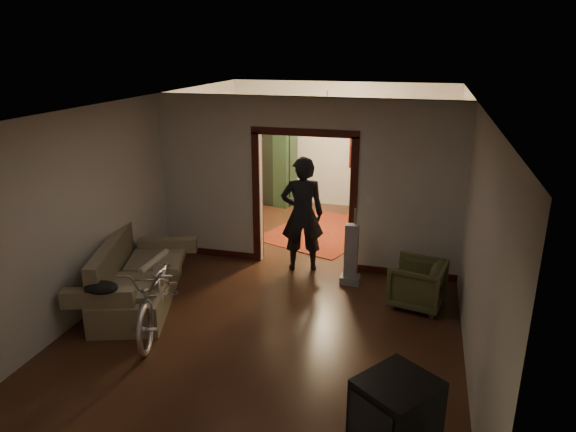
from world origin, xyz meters
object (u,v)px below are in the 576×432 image
at_px(bicycle, 157,293).
at_px(desk, 386,200).
at_px(locker, 275,167).
at_px(armchair, 417,284).
at_px(person, 302,214).
at_px(sofa, 137,273).

distance_m(bicycle, desk, 6.01).
relative_size(locker, desk, 1.83).
bearing_deg(armchair, desk, -157.32).
height_order(locker, desk, locker).
distance_m(person, desk, 3.41).
xyz_separation_m(bicycle, locker, (-0.07, 5.73, 0.39)).
height_order(sofa, locker, locker).
bearing_deg(person, locker, -83.61).
xyz_separation_m(sofa, person, (1.99, 1.77, 0.49)).
bearing_deg(desk, person, -96.80).
bearing_deg(person, sofa, 24.82).
distance_m(locker, desk, 2.63).
distance_m(sofa, desk, 5.82).
bearing_deg(bicycle, sofa, 122.26).
bearing_deg(desk, sofa, -109.76).
xyz_separation_m(sofa, armchair, (3.87, 0.96, -0.13)).
distance_m(sofa, locker, 5.24).
bearing_deg(sofa, bicycle, -59.05).
height_order(person, desk, person).
height_order(bicycle, desk, bicycle).
xyz_separation_m(bicycle, person, (1.39, 2.29, 0.46)).
distance_m(armchair, locker, 5.43).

